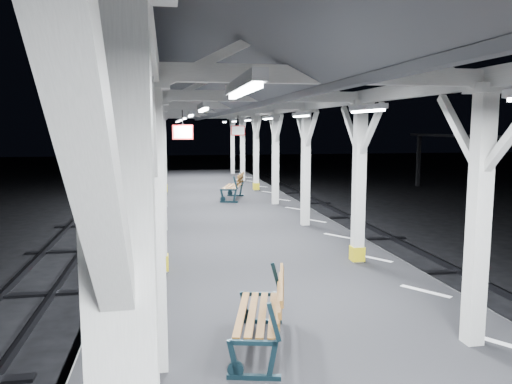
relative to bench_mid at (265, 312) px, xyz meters
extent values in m
plane|color=black|center=(0.67, 1.68, -1.48)|extent=(120.00, 120.00, 0.00)
cube|color=black|center=(0.67, 1.68, -0.98)|extent=(6.00, 50.00, 1.00)
cube|color=silver|center=(-1.78, 1.68, -0.48)|extent=(1.00, 48.00, 0.01)
cube|color=silver|center=(3.12, 1.68, -0.48)|extent=(1.00, 48.00, 0.01)
cube|color=silver|center=(-1.33, -3.77, 2.27)|extent=(0.10, 0.99, 0.99)
cube|color=silver|center=(-1.33, -4.87, 2.27)|extent=(0.10, 0.99, 0.99)
cube|color=silver|center=(-1.33, -0.32, 1.12)|extent=(0.22, 0.22, 3.20)
cube|color=silver|center=(-1.33, -0.32, 2.78)|extent=(0.40, 0.40, 0.12)
cube|color=silver|center=(-1.33, 0.23, 2.27)|extent=(0.10, 0.99, 0.99)
cube|color=silver|center=(-1.33, -0.87, 2.27)|extent=(0.10, 0.99, 0.99)
cube|color=silver|center=(-1.33, 3.68, 1.12)|extent=(0.22, 0.22, 3.20)
cube|color=silver|center=(-1.33, 3.68, 2.78)|extent=(0.40, 0.40, 0.12)
cube|color=gold|center=(-1.33, 3.68, -0.30)|extent=(0.26, 0.26, 0.30)
cube|color=silver|center=(-1.33, 4.23, 2.27)|extent=(0.10, 0.99, 0.99)
cube|color=silver|center=(-1.33, 3.13, 2.27)|extent=(0.10, 0.99, 0.99)
cube|color=silver|center=(-1.33, 7.68, 1.12)|extent=(0.22, 0.22, 3.20)
cube|color=silver|center=(-1.33, 7.68, 2.78)|extent=(0.40, 0.40, 0.12)
cube|color=silver|center=(-1.33, 8.23, 2.27)|extent=(0.10, 0.99, 0.99)
cube|color=silver|center=(-1.33, 7.13, 2.27)|extent=(0.10, 0.99, 0.99)
cube|color=silver|center=(-1.33, 11.68, 1.12)|extent=(0.22, 0.22, 3.20)
cube|color=silver|center=(-1.33, 11.68, 2.78)|extent=(0.40, 0.40, 0.12)
cube|color=silver|center=(-1.33, 12.23, 2.27)|extent=(0.10, 0.99, 0.99)
cube|color=silver|center=(-1.33, 11.13, 2.27)|extent=(0.10, 0.99, 0.99)
cube|color=silver|center=(-1.33, 15.68, 1.12)|extent=(0.22, 0.22, 3.20)
cube|color=silver|center=(-1.33, 15.68, 2.78)|extent=(0.40, 0.40, 0.12)
cube|color=gold|center=(-1.33, 15.68, -0.30)|extent=(0.26, 0.26, 0.30)
cube|color=silver|center=(-1.33, 16.23, 2.27)|extent=(0.10, 0.99, 0.99)
cube|color=silver|center=(-1.33, 15.13, 2.27)|extent=(0.10, 0.99, 0.99)
cube|color=silver|center=(-1.33, 19.68, 1.12)|extent=(0.22, 0.22, 3.20)
cube|color=silver|center=(-1.33, 19.68, 2.78)|extent=(0.40, 0.40, 0.12)
cube|color=silver|center=(-1.33, 20.23, 2.27)|extent=(0.10, 0.99, 0.99)
cube|color=silver|center=(-1.33, 19.13, 2.27)|extent=(0.10, 0.99, 0.99)
cube|color=silver|center=(-1.33, 23.68, 1.12)|extent=(0.22, 0.22, 3.20)
cube|color=silver|center=(-1.33, 23.68, 2.78)|extent=(0.40, 0.40, 0.12)
cube|color=silver|center=(-1.33, 24.23, 2.27)|extent=(0.10, 0.99, 0.99)
cube|color=silver|center=(-1.33, 23.13, 2.27)|extent=(0.10, 0.99, 0.99)
cube|color=silver|center=(2.67, -0.32, 1.12)|extent=(0.22, 0.22, 3.20)
cube|color=silver|center=(2.67, -0.32, 2.78)|extent=(0.40, 0.40, 0.12)
cube|color=silver|center=(2.67, 0.23, 2.27)|extent=(0.10, 0.99, 0.99)
cube|color=silver|center=(2.67, 3.68, 1.12)|extent=(0.22, 0.22, 3.20)
cube|color=silver|center=(2.67, 3.68, 2.78)|extent=(0.40, 0.40, 0.12)
cube|color=gold|center=(2.67, 3.68, -0.30)|extent=(0.26, 0.26, 0.30)
cube|color=silver|center=(2.67, 4.23, 2.27)|extent=(0.10, 0.99, 0.99)
cube|color=silver|center=(2.67, 3.13, 2.27)|extent=(0.10, 0.99, 0.99)
cube|color=silver|center=(2.67, 7.68, 1.12)|extent=(0.22, 0.22, 3.20)
cube|color=silver|center=(2.67, 7.68, 2.78)|extent=(0.40, 0.40, 0.12)
cube|color=silver|center=(2.67, 8.23, 2.27)|extent=(0.10, 0.99, 0.99)
cube|color=silver|center=(2.67, 7.13, 2.27)|extent=(0.10, 0.99, 0.99)
cube|color=silver|center=(2.67, 11.68, 1.12)|extent=(0.22, 0.22, 3.20)
cube|color=silver|center=(2.67, 11.68, 2.78)|extent=(0.40, 0.40, 0.12)
cube|color=silver|center=(2.67, 12.23, 2.27)|extent=(0.10, 0.99, 0.99)
cube|color=silver|center=(2.67, 11.13, 2.27)|extent=(0.10, 0.99, 0.99)
cube|color=silver|center=(2.67, 15.68, 1.12)|extent=(0.22, 0.22, 3.20)
cube|color=silver|center=(2.67, 15.68, 2.78)|extent=(0.40, 0.40, 0.12)
cube|color=gold|center=(2.67, 15.68, -0.30)|extent=(0.26, 0.26, 0.30)
cube|color=silver|center=(2.67, 16.23, 2.27)|extent=(0.10, 0.99, 0.99)
cube|color=silver|center=(2.67, 15.13, 2.27)|extent=(0.10, 0.99, 0.99)
cube|color=silver|center=(2.67, 19.68, 1.12)|extent=(0.22, 0.22, 3.20)
cube|color=silver|center=(2.67, 19.68, 2.78)|extent=(0.40, 0.40, 0.12)
cube|color=silver|center=(2.67, 20.23, 2.27)|extent=(0.10, 0.99, 0.99)
cube|color=silver|center=(2.67, 19.13, 2.27)|extent=(0.10, 0.99, 0.99)
cube|color=silver|center=(2.67, 23.68, 1.12)|extent=(0.22, 0.22, 3.20)
cube|color=silver|center=(2.67, 23.68, 2.78)|extent=(0.40, 0.40, 0.12)
cube|color=silver|center=(2.67, 24.23, 2.27)|extent=(0.10, 0.99, 0.99)
cube|color=silver|center=(2.67, 23.13, 2.27)|extent=(0.10, 0.99, 0.99)
cube|color=silver|center=(-1.33, 1.68, 2.90)|extent=(0.18, 48.00, 0.24)
cube|color=silver|center=(2.67, 1.68, 2.90)|extent=(0.18, 48.00, 0.24)
cube|color=silver|center=(0.67, -0.32, 2.90)|extent=(4.20, 0.14, 0.20)
cube|color=silver|center=(0.67, 3.68, 2.90)|extent=(4.20, 0.14, 0.20)
cube|color=silver|center=(0.67, 7.68, 2.90)|extent=(4.20, 0.14, 0.20)
cube|color=silver|center=(0.67, 11.68, 2.90)|extent=(4.20, 0.14, 0.20)
cube|color=silver|center=(0.67, 15.68, 2.90)|extent=(4.20, 0.14, 0.20)
cube|color=silver|center=(0.67, 19.68, 2.90)|extent=(4.20, 0.14, 0.20)
cube|color=silver|center=(0.67, 23.68, 2.90)|extent=(4.20, 0.14, 0.20)
cube|color=silver|center=(0.67, 1.68, 3.82)|extent=(0.16, 48.00, 0.20)
cube|color=#4E5056|center=(-0.63, 1.68, 3.44)|extent=(2.80, 49.00, 1.45)
cube|color=#4E5056|center=(1.97, 1.68, 3.44)|extent=(2.80, 49.00, 1.45)
cube|color=silver|center=(-0.63, -2.32, 2.62)|extent=(0.10, 1.35, 0.08)
cube|color=white|center=(-0.63, -2.32, 2.57)|extent=(0.05, 1.25, 0.05)
cube|color=silver|center=(-0.63, 1.68, 2.62)|extent=(0.10, 1.35, 0.08)
cube|color=white|center=(-0.63, 1.68, 2.57)|extent=(0.05, 1.25, 0.05)
cube|color=silver|center=(-0.63, 5.68, 2.62)|extent=(0.10, 1.35, 0.08)
cube|color=white|center=(-0.63, 5.68, 2.57)|extent=(0.05, 1.25, 0.05)
cube|color=silver|center=(-0.63, 9.68, 2.62)|extent=(0.10, 1.35, 0.08)
cube|color=white|center=(-0.63, 9.68, 2.57)|extent=(0.05, 1.25, 0.05)
cube|color=silver|center=(-0.63, 13.68, 2.62)|extent=(0.10, 1.35, 0.08)
cube|color=white|center=(-0.63, 13.68, 2.57)|extent=(0.05, 1.25, 0.05)
cube|color=silver|center=(-0.63, 17.68, 2.62)|extent=(0.10, 1.35, 0.08)
cube|color=white|center=(-0.63, 17.68, 2.57)|extent=(0.05, 1.25, 0.05)
cube|color=silver|center=(-0.63, 21.68, 2.62)|extent=(0.10, 1.35, 0.08)
cube|color=white|center=(-0.63, 21.68, 2.57)|extent=(0.05, 1.25, 0.05)
cube|color=silver|center=(1.97, 1.68, 2.62)|extent=(0.10, 1.35, 0.08)
cube|color=white|center=(1.97, 1.68, 2.57)|extent=(0.05, 1.25, 0.05)
cube|color=silver|center=(1.97, 5.68, 2.62)|extent=(0.10, 1.35, 0.08)
cube|color=white|center=(1.97, 5.68, 2.57)|extent=(0.05, 1.25, 0.05)
cube|color=silver|center=(1.97, 9.68, 2.62)|extent=(0.10, 1.35, 0.08)
cube|color=white|center=(1.97, 9.68, 2.57)|extent=(0.05, 1.25, 0.05)
cube|color=silver|center=(1.97, 13.68, 2.62)|extent=(0.10, 1.35, 0.08)
cube|color=white|center=(1.97, 13.68, 2.57)|extent=(0.05, 1.25, 0.05)
cube|color=silver|center=(1.97, 17.68, 2.62)|extent=(0.10, 1.35, 0.08)
cube|color=white|center=(1.97, 17.68, 2.57)|extent=(0.05, 1.25, 0.05)
cube|color=silver|center=(1.97, 21.68, 2.62)|extent=(0.10, 1.35, 0.08)
cube|color=white|center=(1.97, 21.68, 2.57)|extent=(0.05, 1.25, 0.05)
cylinder|color=black|center=(-0.79, 6.45, 2.54)|extent=(0.02, 0.02, 0.36)
cube|color=red|center=(-0.79, 6.45, 2.18)|extent=(0.50, 0.03, 0.35)
cube|color=white|center=(-0.79, 6.45, 2.18)|extent=(0.44, 0.04, 0.29)
cylinder|color=black|center=(1.33, 11.81, 2.54)|extent=(0.02, 0.02, 0.36)
cube|color=red|center=(1.33, 11.81, 2.18)|extent=(0.50, 0.03, 0.35)
cube|color=white|center=(1.33, 11.81, 2.18)|extent=(0.44, 0.05, 0.29)
cube|color=black|center=(14.67, 23.68, 0.17)|extent=(0.20, 0.20, 3.30)
sphere|color=silver|center=(14.67, 17.68, 1.74)|extent=(0.20, 0.20, 0.20)
sphere|color=silver|center=(14.67, 23.68, 1.74)|extent=(0.20, 0.20, 0.20)
cube|color=black|center=(-0.28, -0.76, -0.45)|extent=(0.60, 0.20, 0.06)
cube|color=black|center=(-0.50, -0.71, -0.25)|extent=(0.16, 0.09, 0.47)
cube|color=black|center=(-0.08, -0.81, -0.25)|extent=(0.15, 0.08, 0.47)
cube|color=black|center=(-0.06, -0.82, 0.19)|extent=(0.17, 0.09, 0.44)
cube|color=black|center=(0.09, 0.81, -0.45)|extent=(0.60, 0.20, 0.06)
cube|color=black|center=(-0.12, 0.86, -0.25)|extent=(0.16, 0.09, 0.47)
cube|color=black|center=(0.29, 0.76, -0.25)|extent=(0.15, 0.08, 0.47)
cube|color=black|center=(0.31, 0.76, 0.19)|extent=(0.17, 0.09, 0.44)
cube|color=brown|center=(-0.29, 0.07, -0.03)|extent=(0.44, 1.52, 0.04)
cube|color=brown|center=(-0.16, 0.04, -0.03)|extent=(0.44, 1.52, 0.04)
cube|color=brown|center=(-0.04, 0.01, -0.03)|extent=(0.44, 1.52, 0.04)
cube|color=brown|center=(0.09, -0.02, -0.03)|extent=(0.44, 1.52, 0.04)
cube|color=brown|center=(0.16, -0.04, 0.11)|extent=(0.40, 1.51, 0.10)
cube|color=brown|center=(0.18, -0.04, 0.24)|extent=(0.40, 1.51, 0.10)
cube|color=brown|center=(0.20, -0.05, 0.37)|extent=(0.40, 1.51, 0.10)
cube|color=black|center=(1.04, 12.26, -0.45)|extent=(0.66, 0.25, 0.07)
cube|color=black|center=(0.80, 12.32, -0.23)|extent=(0.18, 0.10, 0.52)
cube|color=black|center=(1.26, 12.20, -0.23)|extent=(0.16, 0.10, 0.52)
cube|color=black|center=(1.28, 12.19, 0.27)|extent=(0.19, 0.10, 0.49)
cube|color=black|center=(1.53, 13.98, -0.45)|extent=(0.66, 0.25, 0.07)
cube|color=black|center=(1.29, 14.05, -0.23)|extent=(0.18, 0.10, 0.52)
cube|color=black|center=(1.74, 13.92, -0.23)|extent=(0.16, 0.10, 0.52)
cube|color=black|center=(1.76, 13.92, 0.27)|extent=(0.19, 0.10, 0.49)
cube|color=brown|center=(1.07, 13.18, 0.02)|extent=(0.56, 1.67, 0.04)
cube|color=brown|center=(1.21, 13.14, 0.02)|extent=(0.56, 1.67, 0.04)
cube|color=brown|center=(1.35, 13.10, 0.02)|extent=(0.56, 1.67, 0.04)
cube|color=brown|center=(1.49, 13.06, 0.02)|extent=(0.56, 1.67, 0.04)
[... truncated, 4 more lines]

